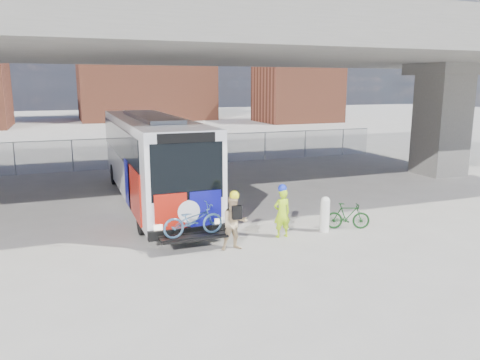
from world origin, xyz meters
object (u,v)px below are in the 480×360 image
cyclist_hivis (282,212)px  cyclist_tan (234,222)px  bollard (325,213)px  bus (151,152)px  bike_parked (348,216)px

cyclist_hivis → cyclist_tan: bearing=15.1°
cyclist_hivis → cyclist_tan: (-1.86, -0.57, 0.01)m
bollard → cyclist_hivis: 1.62m
bus → cyclist_tan: bearing=-80.2°
bike_parked → bollard: bearing=112.7°
bus → cyclist_hivis: size_ratio=7.29×
cyclist_tan → bike_parked: 4.43m
bus → bollard: size_ratio=10.53×
cyclist_hivis → bike_parked: size_ratio=1.17×
bollard → cyclist_tan: 3.52m
bus → cyclist_hivis: 7.12m
cyclist_hivis → cyclist_tan: size_ratio=0.97×
cyclist_hivis → bike_parked: cyclist_hivis is taller
bus → bollard: (4.66, -6.31, -1.45)m
bus → bollard: bus is taller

